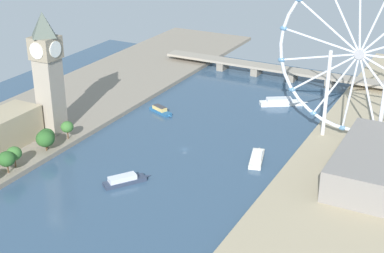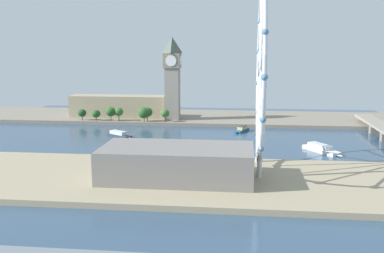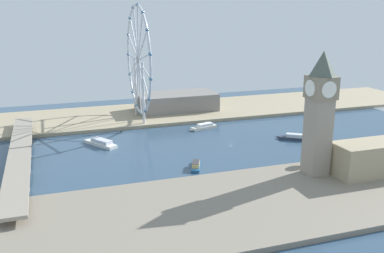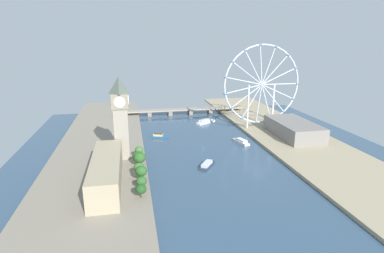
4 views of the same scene
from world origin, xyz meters
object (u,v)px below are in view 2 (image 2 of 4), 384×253
at_px(ferris_wheel, 261,73).
at_px(tour_boat_1, 242,129).
at_px(parliament_block, 119,106).
at_px(tour_boat_0, 119,135).
at_px(tour_boat_2, 321,149).
at_px(riverside_hall, 177,163).
at_px(tour_boat_3, 184,152).
at_px(clock_tower, 172,77).

relative_size(ferris_wheel, tour_boat_1, 4.57).
bearing_deg(ferris_wheel, parliament_block, -144.35).
height_order(tour_boat_0, tour_boat_2, tour_boat_2).
bearing_deg(riverside_hall, tour_boat_3, -175.43).
relative_size(tour_boat_0, tour_boat_1, 1.09).
height_order(tour_boat_1, tour_boat_2, tour_boat_2).
height_order(ferris_wheel, riverside_hall, ferris_wheel).
distance_m(parliament_block, riverside_hall, 224.98).
bearing_deg(ferris_wheel, clock_tower, -156.12).
distance_m(clock_tower, parliament_block, 64.00).
xyz_separation_m(clock_tower, parliament_block, (-11.59, -55.36, -29.96)).
bearing_deg(ferris_wheel, riverside_hall, -60.73).
relative_size(clock_tower, ferris_wheel, 0.74).
relative_size(riverside_hall, tour_boat_1, 3.45).
relative_size(ferris_wheel, tour_boat_0, 4.20).
bearing_deg(tour_boat_2, clock_tower, -165.29).
bearing_deg(tour_boat_1, riverside_hall, 10.46).
bearing_deg(tour_boat_2, tour_boat_1, -174.70).
distance_m(tour_boat_1, tour_boat_3, 96.17).
relative_size(riverside_hall, tour_boat_3, 2.77).
bearing_deg(tour_boat_3, riverside_hall, -101.11).
xyz_separation_m(tour_boat_0, tour_boat_1, (-35.02, 97.02, -0.12)).
bearing_deg(clock_tower, parliament_block, -101.82).
bearing_deg(ferris_wheel, tour_boat_2, 143.54).
relative_size(clock_tower, tour_boat_3, 2.71).
bearing_deg(tour_boat_2, ferris_wheel, -69.16).
distance_m(clock_tower, tour_boat_3, 138.21).
bearing_deg(clock_tower, riverside_hall, 9.58).
height_order(clock_tower, parliament_block, clock_tower).
xyz_separation_m(clock_tower, ferris_wheel, (171.30, 75.83, 13.96)).
xyz_separation_m(parliament_block, tour_boat_1, (52.18, 121.05, -11.50)).
xyz_separation_m(tour_boat_2, tour_boat_3, (18.15, -92.86, -0.17)).
height_order(parliament_block, tour_boat_3, parliament_block).
bearing_deg(tour_boat_1, parliament_block, -90.92).
bearing_deg(parliament_block, tour_boat_3, 30.58).
bearing_deg(tour_boat_1, tour_boat_2, 60.40).
xyz_separation_m(riverside_hall, tour_boat_1, (-154.72, 32.71, -9.61)).
bearing_deg(tour_boat_3, tour_boat_0, 122.21).
bearing_deg(tour_boat_3, tour_boat_2, -4.62).
relative_size(parliament_block, riverside_hall, 1.20).
height_order(tour_boat_0, tour_boat_1, tour_boat_0).
distance_m(parliament_block, ferris_wheel, 229.32).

